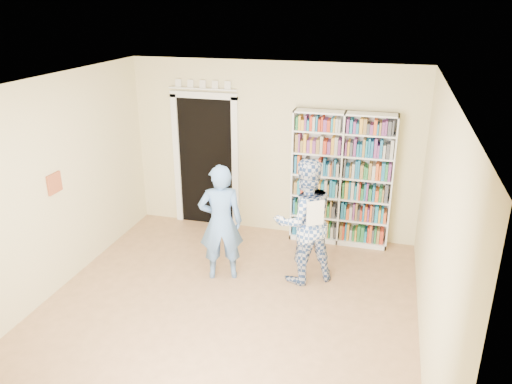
# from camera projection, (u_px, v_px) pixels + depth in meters

# --- Properties ---
(floor) EXTENTS (5.00, 5.00, 0.00)m
(floor) POSITION_uv_depth(u_px,v_px,m) (223.00, 316.00, 5.95)
(floor) COLOR #986C49
(floor) RESTS_ON ground
(ceiling) EXTENTS (5.00, 5.00, 0.00)m
(ceiling) POSITION_uv_depth(u_px,v_px,m) (216.00, 88.00, 4.97)
(ceiling) COLOR white
(ceiling) RESTS_ON wall_back
(wall_back) EXTENTS (4.50, 0.00, 4.50)m
(wall_back) POSITION_uv_depth(u_px,v_px,m) (273.00, 150.00, 7.71)
(wall_back) COLOR beige
(wall_back) RESTS_ON floor
(wall_left) EXTENTS (0.00, 5.00, 5.00)m
(wall_left) POSITION_uv_depth(u_px,v_px,m) (43.00, 193.00, 6.01)
(wall_left) COLOR beige
(wall_left) RESTS_ON floor
(wall_right) EXTENTS (0.00, 5.00, 5.00)m
(wall_right) POSITION_uv_depth(u_px,v_px,m) (436.00, 236.00, 4.91)
(wall_right) COLOR beige
(wall_right) RESTS_ON floor
(bookshelf) EXTENTS (1.48, 0.28, 2.04)m
(bookshelf) POSITION_uv_depth(u_px,v_px,m) (341.00, 179.00, 7.42)
(bookshelf) COLOR white
(bookshelf) RESTS_ON floor
(doorway) EXTENTS (1.10, 0.08, 2.43)m
(doorway) POSITION_uv_depth(u_px,v_px,m) (206.00, 155.00, 8.02)
(doorway) COLOR black
(doorway) RESTS_ON floor
(wall_art) EXTENTS (0.03, 0.25, 0.25)m
(wall_art) POSITION_uv_depth(u_px,v_px,m) (54.00, 183.00, 6.17)
(wall_art) COLOR brown
(wall_art) RESTS_ON wall_left
(man_blue) EXTENTS (0.68, 0.56, 1.59)m
(man_blue) POSITION_uv_depth(u_px,v_px,m) (221.00, 223.00, 6.52)
(man_blue) COLOR #5986C7
(man_blue) RESTS_ON floor
(man_plaid) EXTENTS (1.04, 0.98, 1.69)m
(man_plaid) POSITION_uv_depth(u_px,v_px,m) (304.00, 221.00, 6.44)
(man_plaid) COLOR #2B4985
(man_plaid) RESTS_ON floor
(paper_sheet) EXTENTS (0.20, 0.13, 0.32)m
(paper_sheet) POSITION_uv_depth(u_px,v_px,m) (315.00, 213.00, 6.08)
(paper_sheet) COLOR white
(paper_sheet) RESTS_ON man_plaid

